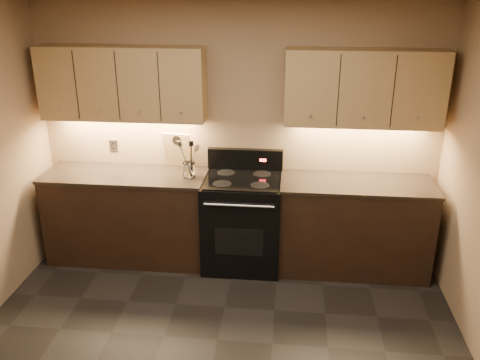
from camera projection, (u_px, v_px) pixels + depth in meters
name	position (u px, v px, depth m)	size (l,w,h in m)	color
ceiling	(198.00, 5.00, 2.76)	(4.00, 4.00, 0.00)	silver
wall_back	(238.00, 132.00, 5.08)	(4.00, 0.04, 2.60)	#9D7C5C
counter_left	(129.00, 216.00, 5.22)	(1.62, 0.62, 0.93)	black
counter_right	(354.00, 226.00, 5.00)	(1.46, 0.62, 0.93)	black
stove	(243.00, 220.00, 5.08)	(0.76, 0.68, 1.14)	black
upper_cab_left	(122.00, 83.00, 4.87)	(1.60, 0.30, 0.70)	tan
upper_cab_right	(364.00, 88.00, 4.65)	(1.44, 0.30, 0.70)	tan
outlet_plate	(114.00, 146.00, 5.27)	(0.09, 0.01, 0.12)	#B2B5BA
utensil_crock	(189.00, 170.00, 4.95)	(0.14, 0.14, 0.15)	white
cutting_board	(178.00, 150.00, 5.16)	(0.30, 0.02, 0.38)	tan
wooden_spoon	(186.00, 160.00, 4.90)	(0.06, 0.06, 0.32)	tan
black_turner	(190.00, 159.00, 4.89)	(0.08, 0.08, 0.35)	black
steel_spatula	(190.00, 157.00, 4.89)	(0.08, 0.08, 0.38)	silver
steel_skimmer	(192.00, 156.00, 4.87)	(0.09, 0.09, 0.40)	silver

